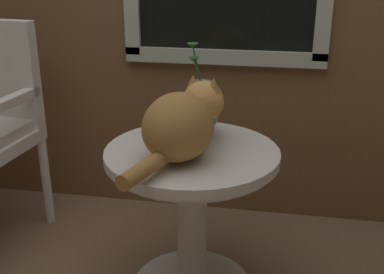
% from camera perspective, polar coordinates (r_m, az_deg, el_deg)
% --- Properties ---
extents(wicker_side_table, '(0.64, 0.64, 0.62)m').
position_cam_1_polar(wicker_side_table, '(1.84, 0.00, -7.01)').
color(wicker_side_table, silver).
rests_on(wicker_side_table, ground_plane).
extents(cat, '(0.31, 0.56, 0.26)m').
position_cam_1_polar(cat, '(1.66, -1.14, 1.67)').
color(cat, '#AD7A3D').
rests_on(cat, wicker_side_table).
extents(pewter_vase_with_ivy, '(0.14, 0.14, 0.35)m').
position_cam_1_polar(pewter_vase_with_ivy, '(1.88, 1.07, 3.32)').
color(pewter_vase_with_ivy, gray).
rests_on(pewter_vase_with_ivy, wicker_side_table).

